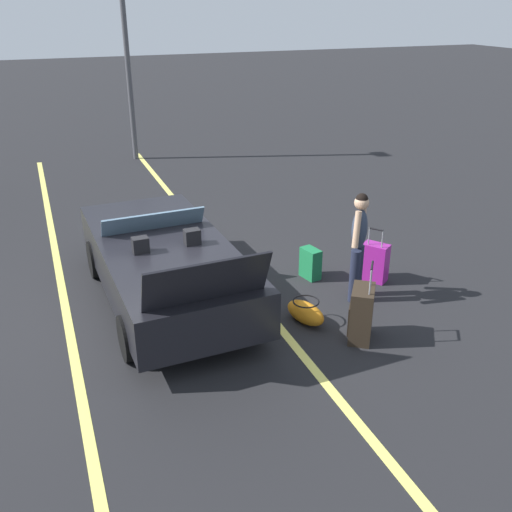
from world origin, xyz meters
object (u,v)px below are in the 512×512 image
at_px(convertible_car, 162,260).
at_px(duffel_bag, 306,312).
at_px(suitcase_medium_bright, 375,262).
at_px(suitcase_small_carryon, 311,263).
at_px(traveler_person, 359,241).
at_px(parking_lamp_post, 125,28).
at_px(suitcase_large_black, 361,314).

xyz_separation_m(convertible_car, duffel_bag, (-1.52, -1.65, -0.43)).
bearing_deg(suitcase_medium_bright, suitcase_small_carryon, 118.21).
bearing_deg(convertible_car, traveler_person, -115.33).
height_order(suitcase_medium_bright, parking_lamp_post, parking_lamp_post).
distance_m(suitcase_large_black, traveler_person, 1.26).
xyz_separation_m(convertible_car, parking_lamp_post, (8.27, -1.13, 2.85)).
bearing_deg(traveler_person, suitcase_large_black, 106.25).
bearing_deg(suitcase_small_carryon, suitcase_large_black, -108.27).
relative_size(convertible_car, suitcase_small_carryon, 8.45).
bearing_deg(parking_lamp_post, suitcase_small_carryon, -171.91).
height_order(suitcase_large_black, parking_lamp_post, parking_lamp_post).
relative_size(convertible_car, traveler_person, 2.56).
distance_m(convertible_car, suitcase_large_black, 3.04).
bearing_deg(convertible_car, duffel_bag, -134.52).
distance_m(suitcase_small_carryon, duffel_bag, 1.42).
height_order(suitcase_large_black, traveler_person, traveler_person).
distance_m(suitcase_large_black, duffel_bag, 0.83).
height_order(convertible_car, suitcase_large_black, convertible_car).
bearing_deg(suitcase_small_carryon, traveler_person, -82.44).
distance_m(convertible_car, suitcase_small_carryon, 2.38).
height_order(convertible_car, traveler_person, traveler_person).
bearing_deg(duffel_bag, traveler_person, -69.70).
relative_size(convertible_car, suitcase_large_black, 3.88).
distance_m(suitcase_small_carryon, parking_lamp_post, 9.20).
height_order(suitcase_small_carryon, traveler_person, traveler_person).
bearing_deg(suitcase_large_black, convertible_car, -9.74).
xyz_separation_m(convertible_car, suitcase_large_black, (-2.15, -2.14, -0.22)).
bearing_deg(traveler_person, suitcase_small_carryon, -27.11).
bearing_deg(suitcase_small_carryon, suitcase_medium_bright, -38.90).
xyz_separation_m(suitcase_small_carryon, traveler_person, (-0.86, -0.31, 0.68)).
height_order(duffel_bag, traveler_person, traveler_person).
relative_size(suitcase_large_black, duffel_bag, 1.55).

